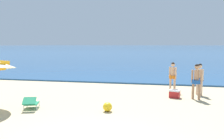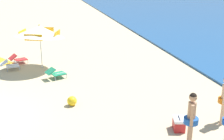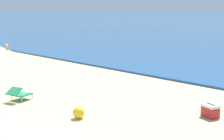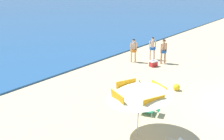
# 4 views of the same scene
# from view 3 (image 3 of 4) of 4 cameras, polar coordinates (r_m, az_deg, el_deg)

# --- Properties ---
(lounge_chair_under_umbrella) EXTENTS (0.79, 1.01, 0.52)m
(lounge_chair_under_umbrella) POSITION_cam_3_polar(r_m,az_deg,el_deg) (12.78, -15.28, -3.79)
(lounge_chair_under_umbrella) COLOR #1E7F56
(lounge_chair_under_umbrella) RESTS_ON ground
(cooler_box) EXTENTS (0.57, 0.48, 0.43)m
(cooler_box) POSITION_cam_3_polar(r_m,az_deg,el_deg) (10.92, 16.16, -6.58)
(cooler_box) COLOR red
(cooler_box) RESTS_ON ground
(beach_ball) EXTENTS (0.36, 0.36, 0.36)m
(beach_ball) POSITION_cam_3_polar(r_m,az_deg,el_deg) (10.43, -5.61, -7.13)
(beach_ball) COLOR yellow
(beach_ball) RESTS_ON ground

